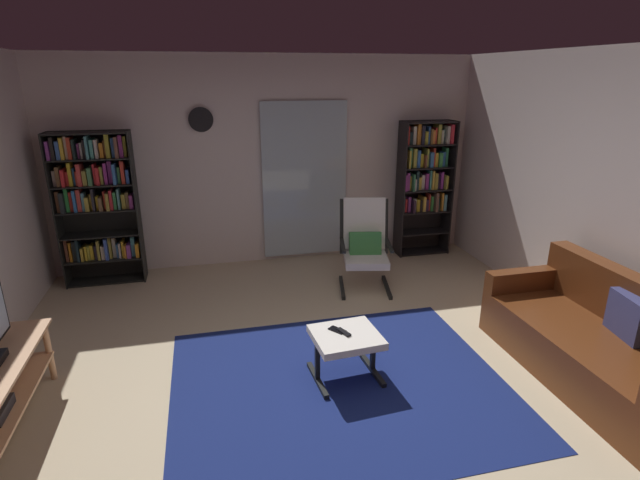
# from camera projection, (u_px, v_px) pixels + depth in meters

# --- Properties ---
(ground_plane) EXTENTS (7.02, 7.02, 0.00)m
(ground_plane) POSITION_uv_depth(u_px,v_px,m) (325.00, 383.00, 3.93)
(ground_plane) COLOR beige
(wall_back) EXTENTS (5.60, 0.06, 2.60)m
(wall_back) POSITION_uv_depth(u_px,v_px,m) (270.00, 162.00, 6.18)
(wall_back) COLOR silver
(wall_back) RESTS_ON ground
(wall_right) EXTENTS (0.06, 6.00, 2.60)m
(wall_right) POSITION_uv_depth(u_px,v_px,m) (636.00, 207.00, 4.11)
(wall_right) COLOR silver
(wall_right) RESTS_ON ground
(glass_door_panel) EXTENTS (1.10, 0.01, 2.00)m
(glass_door_panel) POSITION_uv_depth(u_px,v_px,m) (305.00, 181.00, 6.30)
(glass_door_panel) COLOR silver
(area_rug) EXTENTS (2.63, 2.19, 0.01)m
(area_rug) POSITION_uv_depth(u_px,v_px,m) (340.00, 384.00, 3.91)
(area_rug) COLOR navy
(area_rug) RESTS_ON ground
(bookshelf_near_tv) EXTENTS (0.88, 0.30, 1.77)m
(bookshelf_near_tv) POSITION_uv_depth(u_px,v_px,m) (96.00, 200.00, 5.56)
(bookshelf_near_tv) COLOR black
(bookshelf_near_tv) RESTS_ON ground
(bookshelf_near_sofa) EXTENTS (0.71, 0.30, 1.79)m
(bookshelf_near_sofa) POSITION_uv_depth(u_px,v_px,m) (424.00, 178.00, 6.50)
(bookshelf_near_sofa) COLOR black
(bookshelf_near_sofa) RESTS_ON ground
(leather_sofa) EXTENTS (0.85, 1.89, 0.84)m
(leather_sofa) POSITION_uv_depth(u_px,v_px,m) (601.00, 344.00, 3.92)
(leather_sofa) COLOR #5D2E14
(leather_sofa) RESTS_ON ground
(lounge_armchair) EXTENTS (0.69, 0.76, 1.02)m
(lounge_armchair) POSITION_uv_depth(u_px,v_px,m) (365.00, 242.00, 5.58)
(lounge_armchair) COLOR black
(lounge_armchair) RESTS_ON ground
(ottoman) EXTENTS (0.55, 0.52, 0.40)m
(ottoman) POSITION_uv_depth(u_px,v_px,m) (346.00, 341.00, 3.90)
(ottoman) COLOR white
(ottoman) RESTS_ON ground
(tv_remote) EXTENTS (0.09, 0.15, 0.02)m
(tv_remote) POSITION_uv_depth(u_px,v_px,m) (344.00, 332.00, 3.89)
(tv_remote) COLOR black
(tv_remote) RESTS_ON ottoman
(cell_phone) EXTENTS (0.14, 0.15, 0.01)m
(cell_phone) POSITION_uv_depth(u_px,v_px,m) (337.00, 330.00, 3.93)
(cell_phone) COLOR black
(cell_phone) RESTS_ON ottoman
(wall_clock) EXTENTS (0.29, 0.03, 0.29)m
(wall_clock) POSITION_uv_depth(u_px,v_px,m) (201.00, 120.00, 5.76)
(wall_clock) COLOR silver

